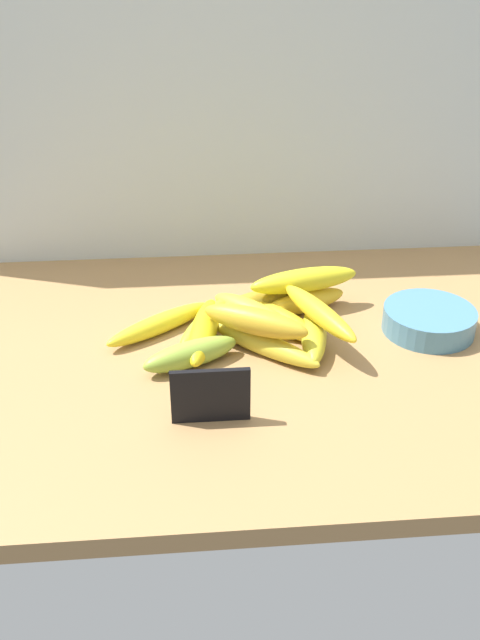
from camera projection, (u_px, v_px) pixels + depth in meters
counter_top at (251, 359)px, 114.58cm from camera, size 110.00×76.00×3.00cm
back_wall at (232, 97)px, 131.51cm from camera, size 130.00×2.00×70.00cm
chalkboard_sign at (211, 397)px, 96.52cm from camera, size 11.00×1.80×8.40cm
fruit_bowl at (429, 320)px, 118.64cm from camera, size 15.51×15.51×4.11cm
banana_0 at (204, 331)px, 115.29cm from camera, size 8.02×20.96×4.34cm
banana_1 at (254, 313)px, 120.52cm from camera, size 15.45×16.31×4.24cm
banana_2 at (160, 324)px, 118.28cm from camera, size 18.80×15.00×3.37cm
banana_3 at (304, 302)px, 124.50cm from camera, size 16.57×9.76×3.84cm
banana_4 at (273, 299)px, 125.23cm from camera, size 20.37×10.29×4.17cm
banana_5 at (287, 323)px, 118.29cm from camera, size 12.34×15.69×3.73cm
banana_6 at (264, 344)px, 112.49cm from camera, size 17.95×16.59×3.52cm
banana_7 at (314, 333)px, 114.81cm from camera, size 7.36×18.57×4.16cm
banana_8 at (207, 322)px, 118.74cm from camera, size 12.00×17.41×3.55cm
banana_9 at (191, 354)px, 109.31cm from camera, size 16.30×10.37×4.25cm
banana_10 at (304, 280)px, 122.98cm from camera, size 20.28×8.38×4.23cm
banana_11 at (255, 323)px, 110.65cm from camera, size 17.75×12.76×4.35cm
banana_12 at (319, 312)px, 113.13cm from camera, size 10.95×20.00×3.43cm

